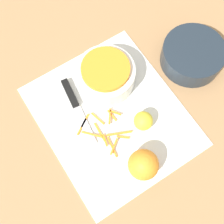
# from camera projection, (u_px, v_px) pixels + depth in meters

# --- Properties ---
(ground_plane) EXTENTS (4.00, 4.00, 0.00)m
(ground_plane) POSITION_uv_depth(u_px,v_px,m) (112.00, 116.00, 0.89)
(ground_plane) COLOR #9E754C
(cutting_board) EXTENTS (0.44, 0.38, 0.01)m
(cutting_board) POSITION_uv_depth(u_px,v_px,m) (112.00, 116.00, 0.89)
(cutting_board) COLOR silver
(cutting_board) RESTS_ON ground_plane
(bowl_speckled) EXTENTS (0.17, 0.17, 0.08)m
(bowl_speckled) POSITION_uv_depth(u_px,v_px,m) (106.00, 75.00, 0.89)
(bowl_speckled) COLOR silver
(bowl_speckled) RESTS_ON cutting_board
(bowl_dark) EXTENTS (0.18, 0.18, 0.06)m
(bowl_dark) POSITION_uv_depth(u_px,v_px,m) (192.00, 55.00, 0.92)
(bowl_dark) COLOR #1E2833
(bowl_dark) RESTS_ON ground_plane
(knife) EXTENTS (0.21, 0.05, 0.02)m
(knife) POSITION_uv_depth(u_px,v_px,m) (73.00, 100.00, 0.89)
(knife) COLOR black
(knife) RESTS_ON cutting_board
(orange_left) EXTENTS (0.08, 0.08, 0.08)m
(orange_left) POSITION_uv_depth(u_px,v_px,m) (143.00, 165.00, 0.79)
(orange_left) COLOR orange
(orange_left) RESTS_ON cutting_board
(lemon) EXTENTS (0.05, 0.05, 0.05)m
(lemon) POSITION_uv_depth(u_px,v_px,m) (143.00, 121.00, 0.85)
(lemon) COLOR yellow
(lemon) RESTS_ON cutting_board
(peel_pile) EXTENTS (0.15, 0.14, 0.01)m
(peel_pile) POSITION_uv_depth(u_px,v_px,m) (106.00, 130.00, 0.86)
(peel_pile) COLOR orange
(peel_pile) RESTS_ON cutting_board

